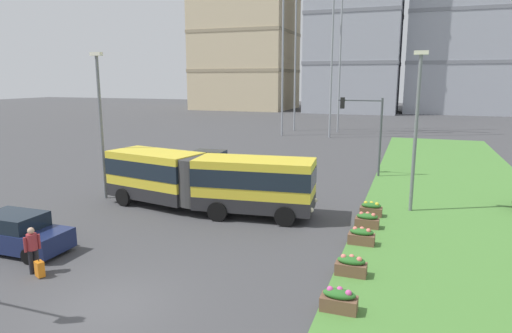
% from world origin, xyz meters
% --- Properties ---
extents(ground_plane, '(260.00, 260.00, 0.00)m').
position_xyz_m(ground_plane, '(0.00, 0.00, 0.00)').
color(ground_plane, '#424244').
extents(grass_median, '(10.00, 70.00, 0.08)m').
position_xyz_m(grass_median, '(11.15, 10.00, 0.04)').
color(grass_median, '#4C8438').
rests_on(grass_median, ground_plane).
extents(articulated_bus, '(12.06, 3.64, 3.00)m').
position_xyz_m(articulated_bus, '(-1.74, 10.31, 1.65)').
color(articulated_bus, yellow).
rests_on(articulated_bus, ground).
extents(car_navy_sedan, '(4.41, 2.05, 1.58)m').
position_xyz_m(car_navy_sedan, '(-6.54, 2.51, 0.75)').
color(car_navy_sedan, '#19234C').
rests_on(car_navy_sedan, ground).
extents(car_white_van, '(4.50, 2.23, 1.58)m').
position_xyz_m(car_white_van, '(-6.04, 19.91, 0.75)').
color(car_white_van, silver).
rests_on(car_white_van, ground).
extents(pedestrian_crossing, '(0.36, 0.54, 1.74)m').
position_xyz_m(pedestrian_crossing, '(-4.17, 1.07, 1.00)').
color(pedestrian_crossing, black).
rests_on(pedestrian_crossing, ground).
extents(rolling_suitcase, '(0.43, 0.36, 0.97)m').
position_xyz_m(rolling_suitcase, '(-3.72, 0.87, 0.31)').
color(rolling_suitcase, orange).
rests_on(rolling_suitcase, ground).
extents(flower_planter_0, '(1.10, 0.56, 0.74)m').
position_xyz_m(flower_planter_0, '(6.75, 2.00, 0.43)').
color(flower_planter_0, brown).
rests_on(flower_planter_0, grass_median).
extents(flower_planter_1, '(1.10, 0.56, 0.74)m').
position_xyz_m(flower_planter_1, '(6.75, 4.65, 0.43)').
color(flower_planter_1, brown).
rests_on(flower_planter_1, grass_median).
extents(flower_planter_2, '(1.10, 0.56, 0.74)m').
position_xyz_m(flower_planter_2, '(6.75, 7.85, 0.43)').
color(flower_planter_2, brown).
rests_on(flower_planter_2, grass_median).
extents(flower_planter_3, '(1.10, 0.56, 0.74)m').
position_xyz_m(flower_planter_3, '(6.75, 10.14, 0.43)').
color(flower_planter_3, brown).
rests_on(flower_planter_3, grass_median).
extents(flower_planter_4, '(1.10, 0.56, 0.74)m').
position_xyz_m(flower_planter_4, '(6.75, 12.09, 0.43)').
color(flower_planter_4, brown).
rests_on(flower_planter_4, grass_median).
extents(traffic_light_far_right, '(3.15, 0.28, 5.68)m').
position_xyz_m(traffic_light_far_right, '(5.33, 22.00, 3.89)').
color(traffic_light_far_right, '#474C51').
rests_on(traffic_light_far_right, ground).
extents(streetlight_left, '(0.70, 0.28, 8.45)m').
position_xyz_m(streetlight_left, '(-8.50, 10.56, 4.67)').
color(streetlight_left, slate).
rests_on(streetlight_left, ground).
extents(streetlight_median, '(0.70, 0.28, 8.36)m').
position_xyz_m(streetlight_median, '(8.65, 13.72, 4.62)').
color(streetlight_median, slate).
rests_on(streetlight_median, ground).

